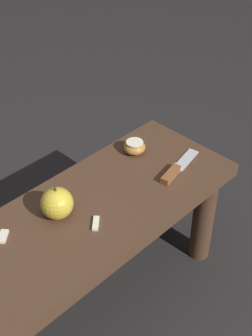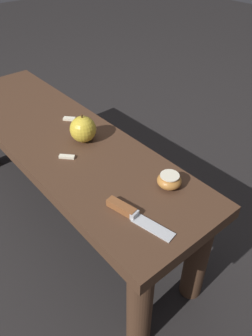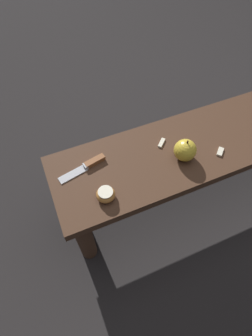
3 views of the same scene
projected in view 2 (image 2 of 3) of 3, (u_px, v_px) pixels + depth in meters
ground_plane at (72, 215)px, 1.37m from camera, size 8.00×8.00×0.00m
wooden_bench at (63, 153)px, 1.17m from camera, size 1.21×0.35×0.40m
knife at (130, 213)px, 0.82m from camera, size 0.20×0.07×0.02m
apple_whole at (83, 129)px, 1.06m from camera, size 0.09×0.09×0.10m
apple_cut at (169, 180)px, 0.90m from camera, size 0.07×0.07×0.04m
apple_slice_near_knife at (67, 157)px, 1.01m from camera, size 0.05×0.04×0.01m
apple_slice_center at (69, 119)px, 1.20m from camera, size 0.05×0.04×0.01m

